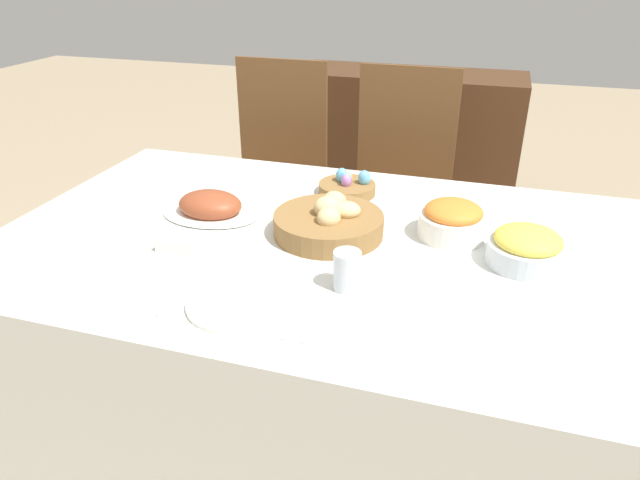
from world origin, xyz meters
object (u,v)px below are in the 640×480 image
object	(u,v)px
egg_basket	(348,186)
butter_dish	(179,244)
chair_far_left	(275,171)
bread_basket	(329,222)
dinner_plate	(240,303)
spoon	(314,317)
chair_far_center	(399,185)
knife	(301,314)
fork	(182,293)
carrot_bowl	(453,220)
drinking_cup	(347,270)
pineapple_bowl	(527,248)
ham_platter	(210,207)
sideboard	(405,150)

from	to	relation	value
egg_basket	butter_dish	size ratio (longest dim) A/B	1.74
chair_far_left	bread_basket	size ratio (longest dim) A/B	3.32
bread_basket	butter_dish	xyz separation A→B (m)	(-0.36, -0.20, -0.02)
dinner_plate	spoon	xyz separation A→B (m)	(0.17, 0.00, -0.00)
chair_far_center	dinner_plate	distance (m)	1.31
dinner_plate	knife	distance (m)	0.14
dinner_plate	fork	size ratio (longest dim) A/B	1.24
chair_far_left	dinner_plate	world-z (taller)	chair_far_left
bread_basket	carrot_bowl	world-z (taller)	bread_basket
chair_far_left	spoon	world-z (taller)	chair_far_left
knife	butter_dish	bearing A→B (deg)	158.47
dinner_plate	drinking_cup	xyz separation A→B (m)	(0.21, 0.14, 0.04)
spoon	carrot_bowl	bearing A→B (deg)	58.77
butter_dish	chair_far_left	bearing A→B (deg)	98.20
chair_far_left	bread_basket	world-z (taller)	chair_far_left
bread_basket	pineapple_bowl	world-z (taller)	bread_basket
ham_platter	butter_dish	distance (m)	0.22
pineapple_bowl	carrot_bowl	size ratio (longest dim) A/B	1.06
pineapple_bowl	spoon	bearing A→B (deg)	-138.89
spoon	knife	bearing A→B (deg)	175.76
knife	butter_dish	world-z (taller)	butter_dish
knife	ham_platter	bearing A→B (deg)	139.62
chair_far_left	spoon	size ratio (longest dim) A/B	5.26
ham_platter	fork	world-z (taller)	ham_platter
bread_basket	pineapple_bowl	xyz separation A→B (m)	(0.52, -0.01, 0.01)
ham_platter	drinking_cup	xyz separation A→B (m)	(0.49, -0.28, 0.02)
dinner_plate	spoon	bearing A→B (deg)	0.00
chair_far_center	dinner_plate	world-z (taller)	chair_far_center
egg_basket	drinking_cup	world-z (taller)	drinking_cup
ham_platter	drinking_cup	distance (m)	0.57
chair_far_center	pineapple_bowl	xyz separation A→B (m)	(0.47, -0.91, 0.23)
pineapple_bowl	butter_dish	bearing A→B (deg)	-167.92
bread_basket	spoon	distance (m)	0.41
carrot_bowl	chair_far_left	bearing A→B (deg)	136.08
carrot_bowl	drinking_cup	bearing A→B (deg)	-121.01
sideboard	drinking_cup	xyz separation A→B (m)	(0.17, -1.97, 0.34)
chair_far_center	sideboard	distance (m)	0.83
bread_basket	butter_dish	world-z (taller)	bread_basket
bread_basket	carrot_bowl	xyz separation A→B (m)	(0.33, 0.09, 0.01)
fork	butter_dish	bearing A→B (deg)	125.08
pineapple_bowl	carrot_bowl	world-z (taller)	carrot_bowl
knife	pineapple_bowl	bearing A→B (deg)	43.48
pineapple_bowl	drinking_cup	bearing A→B (deg)	-148.44
spoon	fork	bearing A→B (deg)	175.76
carrot_bowl	spoon	world-z (taller)	carrot_bowl
ham_platter	drinking_cup	size ratio (longest dim) A/B	3.10
ham_platter	carrot_bowl	xyz separation A→B (m)	(0.70, 0.06, 0.02)
chair_far_center	butter_dish	world-z (taller)	chair_far_center
pineapple_bowl	fork	distance (m)	0.85
chair_far_left	pineapple_bowl	world-z (taller)	chair_far_left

